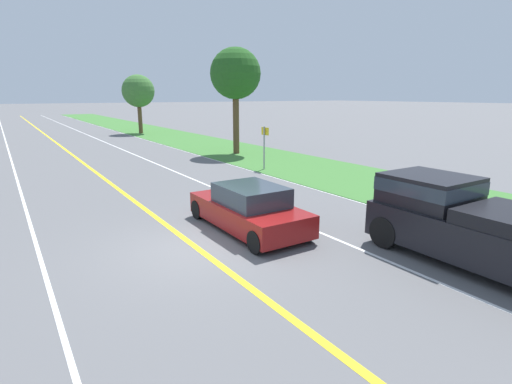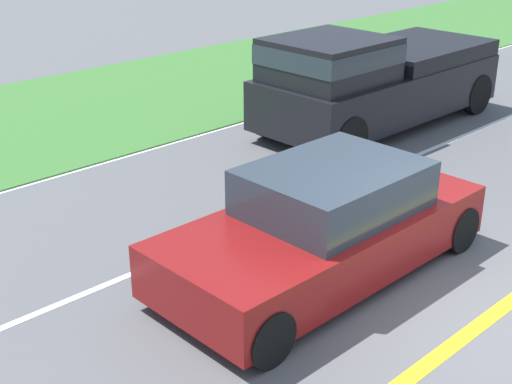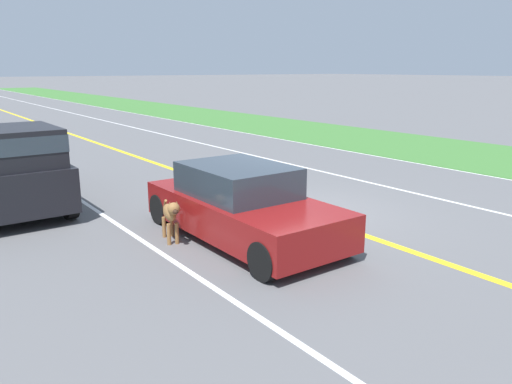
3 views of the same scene
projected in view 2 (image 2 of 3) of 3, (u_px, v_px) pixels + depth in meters
ground_plane at (489, 318)px, 7.76m from camera, size 400.00×400.00×0.00m
centre_divider_line at (489, 318)px, 7.76m from camera, size 0.18×160.00×0.01m
lane_edge_line_right at (123, 157)px, 12.40m from camera, size 0.14×160.00×0.01m
lane_dash_same_dir at (264, 219)px, 10.08m from camera, size 0.10×160.00×0.01m
grass_verge_right at (39, 119)px, 14.38m from camera, size 6.00×160.00×0.03m
ego_car at (325, 226)px, 8.45m from camera, size 1.85×4.24×1.35m
dog at (287, 193)px, 9.62m from camera, size 0.42×1.10×0.83m
pickup_truck at (372, 78)px, 13.55m from camera, size 2.10×5.29×1.91m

